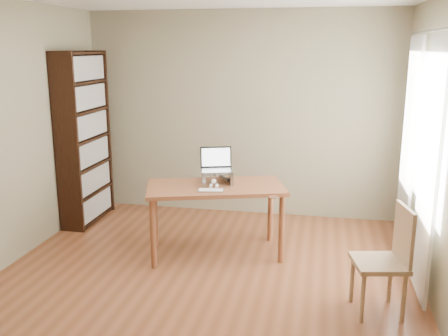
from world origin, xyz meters
TOP-DOWN VIEW (x-y plane):
  - room at (0.03, 0.01)m, footprint 4.04×4.54m
  - bookshelf at (-1.83, 1.55)m, footprint 0.30×0.90m
  - curtains at (1.92, 0.80)m, footprint 0.03×1.90m
  - desk at (-0.02, 0.82)m, footprint 1.55×1.09m
  - laptop_stand at (-0.02, 0.90)m, footprint 0.32×0.25m
  - laptop at (-0.02, 0.96)m, footprint 0.38×0.36m
  - keyboard at (-0.02, 0.60)m, footprint 0.27×0.14m
  - coaster at (0.60, 0.52)m, footprint 0.09×0.09m
  - cat at (-0.05, 0.93)m, footprint 0.26×0.49m
  - chair at (1.61, -0.09)m, footprint 0.48×0.48m

SIDE VIEW (x-z plane):
  - chair at x=1.61m, z-range 0.04..0.95m
  - desk at x=-0.02m, z-range 0.28..1.03m
  - coaster at x=0.60m, z-range 0.75..0.76m
  - keyboard at x=-0.02m, z-range 0.75..0.77m
  - cat at x=-0.05m, z-range 0.74..0.90m
  - laptop_stand at x=-0.02m, z-range 0.77..0.90m
  - laptop at x=-0.02m, z-range 0.82..1.06m
  - bookshelf at x=-1.83m, z-range 0.00..2.10m
  - curtains at x=1.92m, z-range 0.05..2.29m
  - room at x=0.03m, z-range -0.02..2.62m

